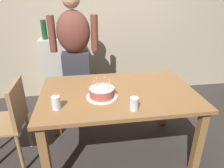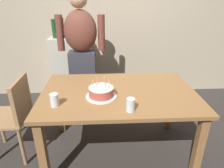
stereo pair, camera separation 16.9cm
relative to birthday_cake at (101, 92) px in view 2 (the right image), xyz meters
name	(u,v)px [view 2 (the right image)]	position (x,y,z in m)	size (l,w,h in m)	color
ground_plane	(118,150)	(0.17, 0.10, -0.79)	(10.00, 10.00, 0.00)	#332D2B
back_wall	(111,15)	(0.17, 1.65, 0.51)	(5.20, 0.10, 2.60)	tan
dining_table	(119,100)	(0.17, 0.10, -0.14)	(1.50, 0.96, 0.74)	olive
birthday_cake	(101,92)	(0.00, 0.00, 0.00)	(0.29, 0.29, 0.18)	white
water_glass_near	(54,100)	(-0.39, -0.14, 0.01)	(0.07, 0.07, 0.11)	silver
water_glass_far	(130,105)	(0.24, -0.25, 0.01)	(0.07, 0.07, 0.11)	silver
person_man_bearded	(82,55)	(-0.25, 0.92, 0.09)	(0.61, 0.27, 1.66)	#33333D
dining_chair	(14,112)	(-0.88, 0.13, -0.27)	(0.42, 0.42, 0.87)	#A37A51
shelf_cabinet	(72,68)	(-0.46, 1.43, -0.27)	(0.63, 0.30, 1.29)	beige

